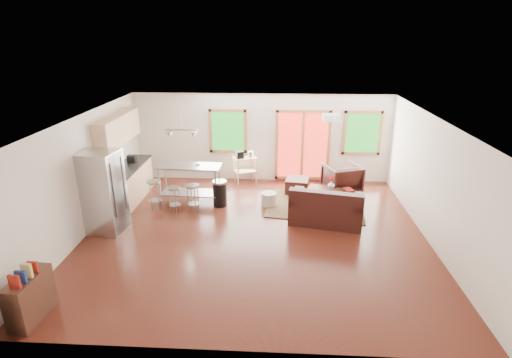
# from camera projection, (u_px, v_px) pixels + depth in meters

# --- Properties ---
(floor) EXTENTS (7.50, 7.00, 0.02)m
(floor) POSITION_uv_depth(u_px,v_px,m) (255.00, 234.00, 8.95)
(floor) COLOR #3A150E
(floor) RESTS_ON ground
(ceiling) EXTENTS (7.50, 7.00, 0.02)m
(ceiling) POSITION_uv_depth(u_px,v_px,m) (255.00, 119.00, 8.03)
(ceiling) COLOR white
(ceiling) RESTS_ON ground
(back_wall) EXTENTS (7.50, 0.02, 2.60)m
(back_wall) POSITION_uv_depth(u_px,v_px,m) (262.00, 138.00, 11.78)
(back_wall) COLOR silver
(back_wall) RESTS_ON ground
(left_wall) EXTENTS (0.02, 7.00, 2.60)m
(left_wall) POSITION_uv_depth(u_px,v_px,m) (83.00, 176.00, 8.68)
(left_wall) COLOR silver
(left_wall) RESTS_ON ground
(right_wall) EXTENTS (0.02, 7.00, 2.60)m
(right_wall) POSITION_uv_depth(u_px,v_px,m) (435.00, 183.00, 8.30)
(right_wall) COLOR silver
(right_wall) RESTS_ON ground
(front_wall) EXTENTS (7.50, 0.02, 2.60)m
(front_wall) POSITION_uv_depth(u_px,v_px,m) (240.00, 274.00, 5.21)
(front_wall) COLOR silver
(front_wall) RESTS_ON ground
(window_left) EXTENTS (1.10, 0.05, 1.30)m
(window_left) POSITION_uv_depth(u_px,v_px,m) (228.00, 131.00, 11.71)
(window_left) COLOR #1A5D1A
(window_left) RESTS_ON back_wall
(french_doors) EXTENTS (1.60, 0.05, 2.10)m
(french_doors) POSITION_uv_depth(u_px,v_px,m) (303.00, 146.00, 11.74)
(french_doors) COLOR red
(french_doors) RESTS_ON back_wall
(window_right) EXTENTS (1.10, 0.05, 1.30)m
(window_right) POSITION_uv_depth(u_px,v_px,m) (362.00, 133.00, 11.51)
(window_right) COLOR #1A5D1A
(window_right) RESTS_ON back_wall
(rug) EXTENTS (2.66, 2.17, 0.02)m
(rug) POSITION_uv_depth(u_px,v_px,m) (315.00, 205.00, 10.36)
(rug) COLOR #3B5232
(rug) RESTS_ON floor
(loveseat) EXTENTS (1.84, 1.27, 0.89)m
(loveseat) POSITION_uv_depth(u_px,v_px,m) (326.00, 208.00, 9.38)
(loveseat) COLOR black
(loveseat) RESTS_ON floor
(coffee_table) EXTENTS (1.04, 0.81, 0.36)m
(coffee_table) POSITION_uv_depth(u_px,v_px,m) (325.00, 191.00, 10.50)
(coffee_table) COLOR #3A1F15
(coffee_table) RESTS_ON floor
(armchair) EXTENTS (1.12, 1.09, 0.92)m
(armchair) POSITION_uv_depth(u_px,v_px,m) (342.00, 177.00, 11.04)
(armchair) COLOR black
(armchair) RESTS_ON floor
(ottoman) EXTENTS (0.69, 0.69, 0.41)m
(ottoman) POSITION_uv_depth(u_px,v_px,m) (297.00, 186.00, 11.16)
(ottoman) COLOR black
(ottoman) RESTS_ON floor
(pouf) EXTENTS (0.41, 0.41, 0.35)m
(pouf) POSITION_uv_depth(u_px,v_px,m) (269.00, 199.00, 10.35)
(pouf) COLOR beige
(pouf) RESTS_ON floor
(vase) EXTENTS (0.22, 0.23, 0.32)m
(vase) POSITION_uv_depth(u_px,v_px,m) (331.00, 184.00, 10.41)
(vase) COLOR silver
(vase) RESTS_ON coffee_table
(book) EXTENTS (0.21, 0.09, 0.28)m
(book) POSITION_uv_depth(u_px,v_px,m) (345.00, 185.00, 10.26)
(book) COLOR maroon
(book) RESTS_ON coffee_table
(cabinets) EXTENTS (0.64, 2.24, 2.30)m
(cabinets) POSITION_uv_depth(u_px,v_px,m) (126.00, 167.00, 10.39)
(cabinets) COLOR tan
(cabinets) RESTS_ON floor
(refrigerator) EXTENTS (0.84, 0.81, 1.86)m
(refrigerator) POSITION_uv_depth(u_px,v_px,m) (104.00, 192.00, 8.79)
(refrigerator) COLOR #B7BABC
(refrigerator) RESTS_ON floor
(island) EXTENTS (1.65, 0.73, 1.03)m
(island) POSITION_uv_depth(u_px,v_px,m) (190.00, 177.00, 10.36)
(island) COLOR #B7BABC
(island) RESTS_ON floor
(cup) EXTENTS (0.13, 0.11, 0.13)m
(cup) POSITION_uv_depth(u_px,v_px,m) (198.00, 166.00, 10.28)
(cup) COLOR white
(cup) RESTS_ON island
(bar_stool_a) EXTENTS (0.45, 0.45, 0.75)m
(bar_stool_a) POSITION_uv_depth(u_px,v_px,m) (154.00, 188.00, 10.03)
(bar_stool_a) COLOR #B7BABC
(bar_stool_a) RESTS_ON floor
(bar_stool_b) EXTENTS (0.40, 0.40, 0.67)m
(bar_stool_b) POSITION_uv_depth(u_px,v_px,m) (174.00, 194.00, 9.84)
(bar_stool_b) COLOR #B7BABC
(bar_stool_b) RESTS_ON floor
(bar_stool_c) EXTENTS (0.40, 0.40, 0.71)m
(bar_stool_c) POSITION_uv_depth(u_px,v_px,m) (193.00, 192.00, 9.86)
(bar_stool_c) COLOR #B7BABC
(bar_stool_c) RESTS_ON floor
(trash_can) EXTENTS (0.41, 0.41, 0.68)m
(trash_can) POSITION_uv_depth(u_px,v_px,m) (220.00, 193.00, 10.29)
(trash_can) COLOR black
(trash_can) RESTS_ON floor
(kitchen_cart) EXTENTS (0.76, 0.64, 0.99)m
(kitchen_cart) POSITION_uv_depth(u_px,v_px,m) (245.00, 161.00, 11.71)
(kitchen_cart) COLOR tan
(kitchen_cart) RESTS_ON floor
(bookshelf) EXTENTS (0.37, 0.85, 0.99)m
(bookshelf) POSITION_uv_depth(u_px,v_px,m) (30.00, 297.00, 6.21)
(bookshelf) COLOR #3A1F15
(bookshelf) RESTS_ON floor
(ceiling_flush) EXTENTS (0.35, 0.35, 0.12)m
(ceiling_flush) POSITION_uv_depth(u_px,v_px,m) (331.00, 117.00, 8.54)
(ceiling_flush) COLOR white
(ceiling_flush) RESTS_ON ceiling
(pendant_light) EXTENTS (0.80, 0.18, 0.79)m
(pendant_light) POSITION_uv_depth(u_px,v_px,m) (181.00, 134.00, 9.78)
(pendant_light) COLOR gray
(pendant_light) RESTS_ON ceiling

